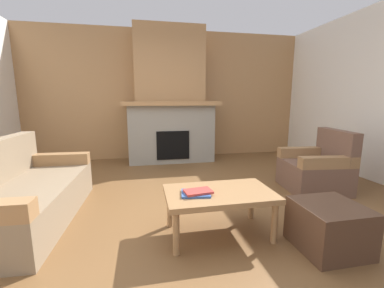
# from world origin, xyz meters

# --- Properties ---
(ground) EXTENTS (9.00, 9.00, 0.00)m
(ground) POSITION_xyz_m (0.00, 0.00, 0.00)
(ground) COLOR brown
(wall_back_wood_panel) EXTENTS (6.00, 0.12, 2.70)m
(wall_back_wood_panel) POSITION_xyz_m (0.00, 3.00, 1.35)
(wall_back_wood_panel) COLOR #A87A4C
(wall_back_wood_panel) RESTS_ON ground
(fireplace) EXTENTS (1.90, 0.82, 2.70)m
(fireplace) POSITION_xyz_m (0.00, 2.62, 1.16)
(fireplace) COLOR gray
(fireplace) RESTS_ON ground
(couch) EXTENTS (0.91, 1.83, 0.85)m
(couch) POSITION_xyz_m (-1.83, 0.21, 0.29)
(couch) COLOR #847056
(couch) RESTS_ON ground
(armchair) EXTENTS (0.84, 0.84, 0.85)m
(armchair) POSITION_xyz_m (1.82, 0.45, 0.29)
(armchair) COLOR brown
(armchair) RESTS_ON ground
(coffee_table) EXTENTS (1.00, 0.60, 0.43)m
(coffee_table) POSITION_xyz_m (0.10, -0.43, 0.38)
(coffee_table) COLOR #997047
(coffee_table) RESTS_ON ground
(ottoman) EXTENTS (0.52, 0.52, 0.40)m
(ottoman) POSITION_xyz_m (0.95, -0.84, 0.20)
(ottoman) COLOR #4C3323
(ottoman) RESTS_ON ground
(book_stack_near_edge) EXTENTS (0.29, 0.24, 0.04)m
(book_stack_near_edge) POSITION_xyz_m (-0.12, -0.47, 0.45)
(book_stack_near_edge) COLOR #335699
(book_stack_near_edge) RESTS_ON coffee_table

